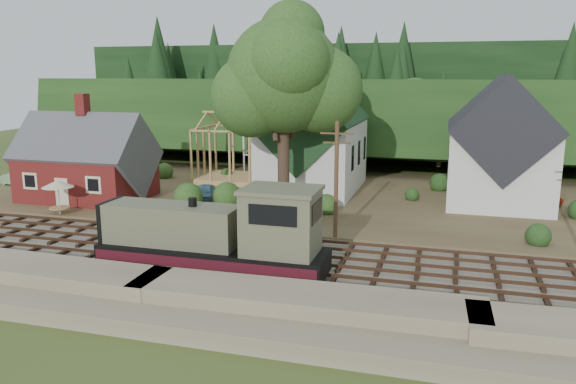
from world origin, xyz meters
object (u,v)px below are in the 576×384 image
(car_blue, at_px, (205,192))
(car_red, at_px, (534,197))
(locomotive, at_px, (220,238))
(patio_set, at_px, (58,185))
(car_green, at_px, (15,180))

(car_blue, xyz_separation_m, car_red, (26.93, 5.87, -0.02))
(car_blue, bearing_deg, locomotive, -78.68)
(locomotive, height_order, car_blue, locomotive)
(car_blue, distance_m, patio_set, 11.77)
(car_green, relative_size, patio_set, 1.27)
(car_blue, bearing_deg, car_green, 162.12)
(car_blue, height_order, car_red, car_blue)
(car_green, distance_m, patio_set, 14.55)
(car_red, bearing_deg, locomotive, 132.06)
(car_blue, bearing_deg, car_red, -3.21)
(locomotive, xyz_separation_m, car_red, (18.75, 22.04, -1.27))
(car_red, xyz_separation_m, patio_set, (-35.72, -13.54, 1.62))
(car_green, bearing_deg, car_blue, -84.34)
(patio_set, bearing_deg, locomotive, -26.62)
(locomotive, height_order, car_green, locomotive)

